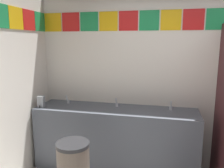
% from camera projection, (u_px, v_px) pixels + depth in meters
% --- Properties ---
extents(wall_back, '(4.33, 0.09, 2.60)m').
position_uv_depth(wall_back, '(189.00, 78.00, 3.18)').
color(wall_back, silver).
rests_on(wall_back, ground_plane).
extents(vanity_counter, '(2.25, 0.56, 0.88)m').
position_uv_depth(vanity_counter, '(115.00, 138.00, 3.25)').
color(vanity_counter, '#4C515B').
rests_on(vanity_counter, ground_plane).
extents(faucet_left, '(0.04, 0.10, 0.14)m').
position_uv_depth(faucet_left, '(68.00, 100.00, 3.42)').
color(faucet_left, silver).
rests_on(faucet_left, vanity_counter).
extents(faucet_center, '(0.04, 0.10, 0.14)m').
position_uv_depth(faucet_center, '(117.00, 103.00, 3.25)').
color(faucet_center, silver).
rests_on(faucet_center, vanity_counter).
extents(faucet_right, '(0.04, 0.10, 0.14)m').
position_uv_depth(faucet_right, '(171.00, 107.00, 3.08)').
color(faucet_right, silver).
rests_on(faucet_right, vanity_counter).
extents(soap_dispenser, '(0.09, 0.09, 0.16)m').
position_uv_depth(soap_dispenser, '(41.00, 102.00, 3.24)').
color(soap_dispenser, gray).
rests_on(soap_dispenser, vanity_counter).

